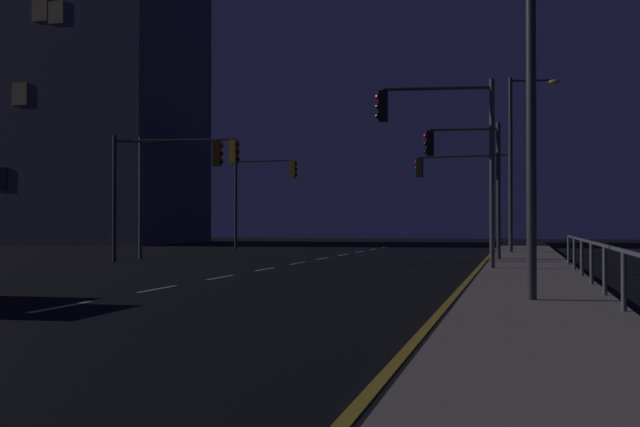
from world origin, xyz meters
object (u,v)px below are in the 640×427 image
Objects in this scene: traffic_light_far_right at (466,164)px; street_lamp_median at (543,29)px; traffic_light_far_center at (443,137)px; traffic_light_far_left at (262,184)px; traffic_light_mid_left at (163,171)px; traffic_light_mid_right at (466,179)px; street_lamp_corner at (518,148)px; building_distant at (23,71)px; traffic_light_overhead_east at (184,171)px.

street_lamp_median is (2.37, -16.13, 1.26)m from traffic_light_far_right.
traffic_light_far_center is 1.10× the size of traffic_light_far_left.
traffic_light_far_center is 1.17× the size of traffic_light_mid_left.
traffic_light_mid_left is 0.59× the size of street_lamp_median.
traffic_light_mid_right is 0.59× the size of street_lamp_median.
street_lamp_corner reaches higher than traffic_light_mid_left.
street_lamp_corner is (-0.43, 23.90, 0.03)m from street_lamp_median.
building_distant is at bearing 154.05° from traffic_light_far_left.
traffic_light_overhead_east is at bearing -44.73° from building_distant.
traffic_light_mid_right is at bearing 96.70° from street_lamp_median.
traffic_light_far_right is 0.20× the size of building_distant.
traffic_light_far_right is 1.01× the size of traffic_light_overhead_east.
street_lamp_corner is at bearing 37.69° from traffic_light_mid_left.
traffic_light_mid_left is at bearing -142.31° from street_lamp_corner.
street_lamp_corner is at bearing 80.81° from traffic_light_far_center.
traffic_light_mid_left is 0.95× the size of traffic_light_far_right.
street_lamp_median is (13.94, -16.00, 1.33)m from traffic_light_overhead_east.
traffic_light_far_right reaches higher than traffic_light_overhead_east.
traffic_light_far_center is 1.12× the size of traffic_light_overhead_east.
traffic_light_far_left reaches higher than traffic_light_overhead_east.
traffic_light_mid_right is at bearing 93.75° from traffic_light_far_right.
street_lamp_corner reaches higher than traffic_light_far_center.
traffic_light_overhead_east is (0.43, -11.91, -0.00)m from traffic_light_far_left.
traffic_light_far_center is 15.35m from traffic_light_mid_right.
traffic_light_far_center is at bearing -56.98° from traffic_light_far_left.
traffic_light_far_right reaches higher than traffic_light_far_left.
traffic_light_far_right is at bearing 98.35° from street_lamp_median.
street_lamp_corner reaches higher than traffic_light_far_left.
traffic_light_mid_right is 0.60× the size of street_lamp_corner.
street_lamp_corner is at bearing -28.51° from traffic_light_mid_right.
traffic_light_far_right is (12.00, -11.78, 0.07)m from traffic_light_far_left.
street_lamp_corner reaches higher than traffic_light_mid_right.
traffic_light_far_right is (0.60, -9.15, 0.08)m from traffic_light_mid_right.
traffic_light_mid_right is 38.03m from building_distant.
traffic_light_far_left is at bearing 92.53° from traffic_light_mid_left.
street_lamp_corner is (2.26, 13.96, 0.86)m from traffic_light_far_center.
traffic_light_mid_left is 0.19× the size of building_distant.
traffic_light_overhead_east is (-0.20, 2.38, 0.17)m from traffic_light_mid_left.
street_lamp_median is at bearing -62.76° from traffic_light_far_left.
building_distant is (-34.78, 22.86, 9.39)m from traffic_light_far_right.
building_distant is at bearing 157.65° from street_lamp_corner.
traffic_light_far_left is 11.70m from traffic_light_mid_right.
traffic_light_mid_right is 3.20m from street_lamp_corner.
traffic_light_mid_left is 19.41m from street_lamp_median.
traffic_light_overhead_east is 34.02m from building_distant.
street_lamp_corner is at bearing -16.04° from traffic_light_far_left.
traffic_light_overhead_east reaches higher than traffic_light_mid_right.
traffic_light_mid_right is at bearing -12.98° from traffic_light_far_left.
traffic_light_mid_right is 1.00× the size of traffic_light_mid_left.
street_lamp_median is 54.47m from building_distant.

